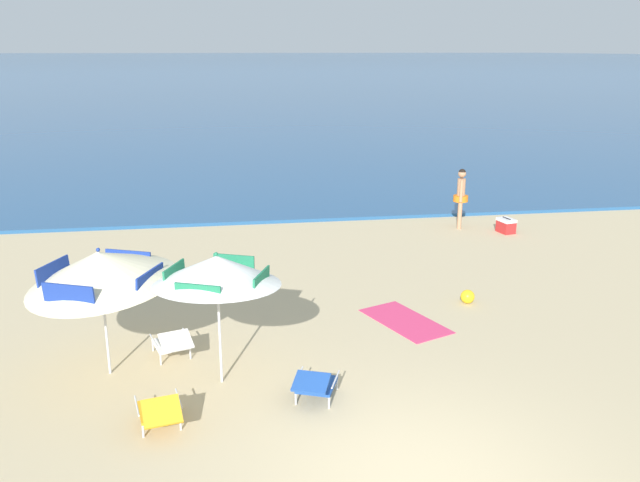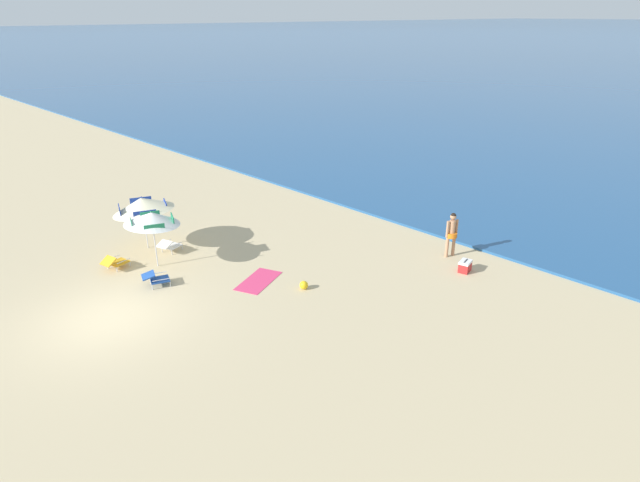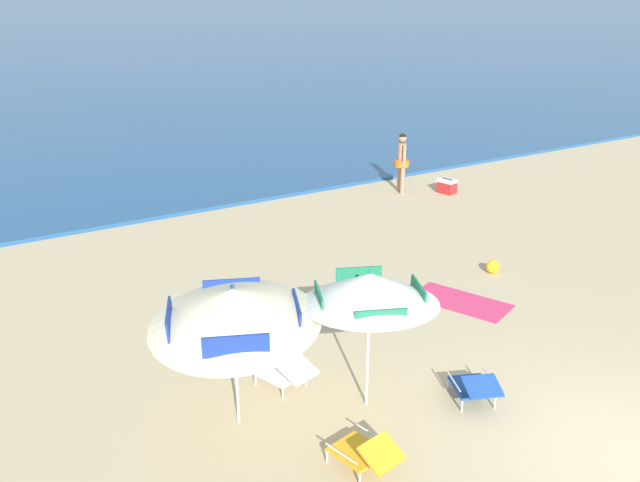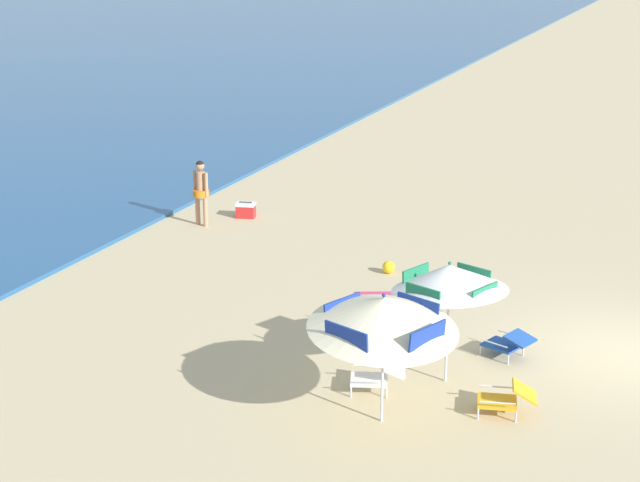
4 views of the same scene
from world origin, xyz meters
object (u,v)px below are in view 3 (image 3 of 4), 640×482
Objects in this scene: beach_umbrella_striped_main at (369,289)px; person_standing_near_shore at (402,159)px; lounge_chair_facing_sea at (475,386)px; beach_ball at (493,267)px; cooler_box at (447,186)px; beach_umbrella_striped_second at (233,307)px; beach_towel at (461,302)px; lounge_chair_beside_umbrella at (365,452)px; lounge_chair_under_umbrella at (287,372)px.

beach_umbrella_striped_main is 10.68m from person_standing_near_shore.
beach_ball is (3.60, 3.32, -0.14)m from lounge_chair_facing_sea.
beach_ball is at bearing -121.46° from cooler_box.
person_standing_near_shore is at bearing 50.05° from beach_umbrella_striped_main.
person_standing_near_shore is 1.53m from cooler_box.
beach_ball is (-1.90, -5.63, -0.84)m from person_standing_near_shore.
lounge_chair_facing_sea is at bearing -23.54° from beach_umbrella_striped_second.
lounge_chair_facing_sea is 10.54m from cooler_box.
lounge_chair_facing_sea is at bearing -137.29° from beach_ball.
cooler_box reaches higher than beach_towel.
lounge_chair_facing_sea is at bearing -30.54° from beach_umbrella_striped_main.
beach_umbrella_striped_second is 11.45× the size of beach_ball.
beach_umbrella_striped_main reaches higher than lounge_chair_beside_umbrella.
beach_umbrella_striped_main is 2.49× the size of lounge_chair_under_umbrella.
lounge_chair_beside_umbrella is 5.23m from beach_towel.
lounge_chair_facing_sea is 0.58× the size of person_standing_near_shore.
lounge_chair_facing_sea is (3.08, -1.34, -1.48)m from beach_umbrella_striped_second.
lounge_chair_beside_umbrella reaches higher than cooler_box.
cooler_box is (8.76, 8.60, -0.07)m from lounge_chair_beside_umbrella.
lounge_chair_facing_sea is 4.90m from beach_ball.
beach_umbrella_striped_main is at bearing -152.81° from beach_ball.
beach_umbrella_striped_second is 3.67m from lounge_chair_facing_sea.
cooler_box is (6.59, 8.22, -0.08)m from lounge_chair_facing_sea.
beach_umbrella_striped_main is at bearing -50.09° from lounge_chair_under_umbrella.
beach_umbrella_striped_main is at bearing -136.85° from cooler_box.
beach_towel is (-3.40, -6.33, -0.98)m from person_standing_near_shore.
beach_umbrella_striped_second is 11.97m from cooler_box.
beach_umbrella_striped_second is 3.25× the size of lounge_chair_under_umbrella.
person_standing_near_shore reaches higher than beach_towel.
beach_umbrella_striped_main is 4.42× the size of cooler_box.
lounge_chair_under_umbrella is at bearing -164.39° from beach_ball.
person_standing_near_shore is (5.50, 8.95, 0.70)m from lounge_chair_facing_sea.
beach_umbrella_striped_main reaches higher than cooler_box.
lounge_chair_under_umbrella is at bearing 88.74° from lounge_chair_beside_umbrella.
lounge_chair_facing_sea is 10.53m from person_standing_near_shore.
person_standing_near_shore is at bearing 41.55° from beach_umbrella_striped_second.
lounge_chair_beside_umbrella is (-0.05, -2.11, -0.00)m from lounge_chair_under_umbrella.
lounge_chair_beside_umbrella reaches higher than beach_ball.
beach_umbrella_striped_second reaches higher than beach_umbrella_striped_main.
cooler_box is 5.74m from beach_ball.
beach_umbrella_striped_second is at bearing -158.32° from lounge_chair_under_umbrella.
person_standing_near_shore reaches higher than lounge_chair_under_umbrella.
lounge_chair_facing_sea is at bearing -39.15° from lounge_chair_under_umbrella.
person_standing_near_shore is at bearing 146.29° from cooler_box.
beach_umbrella_striped_second reaches higher than lounge_chair_under_umbrella.
beach_umbrella_striped_main is 1.45× the size of person_standing_near_shore.
lounge_chair_under_umbrella is 1.78× the size of cooler_box.
lounge_chair_facing_sea is (2.12, -1.72, 0.00)m from lounge_chair_under_umbrella.
lounge_chair_beside_umbrella is 3.49× the size of beach_ball.
beach_umbrella_striped_main is 2.18m from lounge_chair_facing_sea.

